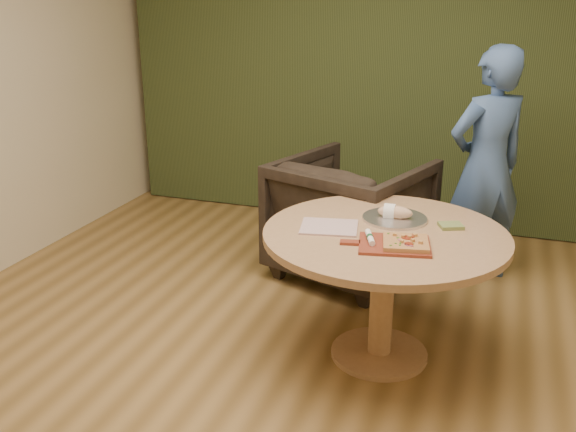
# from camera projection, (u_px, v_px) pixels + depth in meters

# --- Properties ---
(room_shell) EXTENTS (5.04, 6.04, 2.84)m
(room_shell) POSITION_uv_depth(u_px,v_px,m) (282.00, 129.00, 2.70)
(room_shell) COLOR olive
(room_shell) RESTS_ON ground
(curtain) EXTENTS (4.80, 0.14, 2.78)m
(curtain) POSITION_uv_depth(u_px,v_px,m) (399.00, 60.00, 5.28)
(curtain) COLOR #2B3819
(curtain) RESTS_ON ground
(pedestal_table) EXTENTS (1.30, 1.30, 0.75)m
(pedestal_table) POSITION_uv_depth(u_px,v_px,m) (384.00, 256.00, 3.42)
(pedestal_table) COLOR tan
(pedestal_table) RESTS_ON ground
(pizza_paddle) EXTENTS (0.47, 0.34, 0.01)m
(pizza_paddle) POSITION_uv_depth(u_px,v_px,m) (392.00, 245.00, 3.18)
(pizza_paddle) COLOR maroon
(pizza_paddle) RESTS_ON pedestal_table
(flatbread_pizza) EXTENTS (0.26, 0.26, 0.04)m
(flatbread_pizza) POSITION_uv_depth(u_px,v_px,m) (406.00, 242.00, 3.16)
(flatbread_pizza) COLOR #BA8548
(flatbread_pizza) RESTS_ON pizza_paddle
(cutlery_roll) EXTENTS (0.09, 0.19, 0.03)m
(cutlery_roll) POSITION_uv_depth(u_px,v_px,m) (370.00, 237.00, 3.22)
(cutlery_roll) COLOR white
(cutlery_roll) RESTS_ON pizza_paddle
(newspaper) EXTENTS (0.34, 0.30, 0.01)m
(newspaper) POSITION_uv_depth(u_px,v_px,m) (329.00, 227.00, 3.43)
(newspaper) COLOR white
(newspaper) RESTS_ON pedestal_table
(serving_tray) EXTENTS (0.36, 0.36, 0.02)m
(serving_tray) POSITION_uv_depth(u_px,v_px,m) (395.00, 218.00, 3.55)
(serving_tray) COLOR silver
(serving_tray) RESTS_ON pedestal_table
(bread_roll) EXTENTS (0.19, 0.09, 0.09)m
(bread_roll) POSITION_uv_depth(u_px,v_px,m) (393.00, 212.00, 3.54)
(bread_roll) COLOR #E0B588
(bread_roll) RESTS_ON serving_tray
(green_packet) EXTENTS (0.15, 0.14, 0.02)m
(green_packet) POSITION_uv_depth(u_px,v_px,m) (451.00, 226.00, 3.43)
(green_packet) COLOR #576A2F
(green_packet) RESTS_ON pedestal_table
(armchair) EXTENTS (1.15, 1.12, 0.95)m
(armchair) POSITION_uv_depth(u_px,v_px,m) (351.00, 211.00, 4.52)
(armchair) COLOR black
(armchair) RESTS_ON ground
(person_standing) EXTENTS (0.71, 0.68, 1.63)m
(person_standing) POSITION_uv_depth(u_px,v_px,m) (486.00, 167.00, 4.36)
(person_standing) COLOR #406198
(person_standing) RESTS_ON ground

